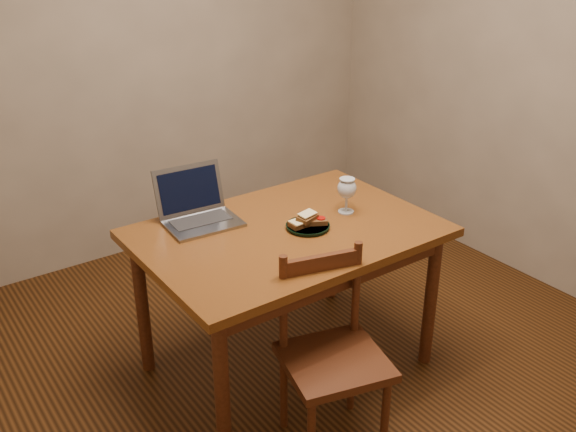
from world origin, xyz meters
TOP-DOWN VIEW (x-y plane):
  - floor at (0.00, 0.00)m, footprint 3.20×3.20m
  - back_wall at (0.00, 1.61)m, footprint 3.20×0.02m
  - right_wall at (1.61, 0.00)m, footprint 0.02×3.20m
  - table at (-0.11, 0.01)m, footprint 1.30×0.90m
  - chair at (-0.25, -0.48)m, footprint 0.47×0.46m
  - plate at (-0.03, -0.03)m, footprint 0.20×0.20m
  - sandwich_cheese at (-0.06, -0.02)m, footprint 0.10×0.06m
  - sandwich_tomato at (0.01, -0.04)m, footprint 0.12×0.10m
  - sandwich_top at (-0.03, -0.03)m, footprint 0.11×0.08m
  - milk_glass at (0.22, 0.00)m, footprint 0.09×0.09m
  - laptop at (-0.39, 0.33)m, footprint 0.35×0.32m

SIDE VIEW (x-z plane):
  - floor at x=0.00m, z-range -0.02..0.00m
  - chair at x=-0.25m, z-range 0.25..0.67m
  - table at x=-0.11m, z-range 0.28..1.02m
  - plate at x=-0.03m, z-range 0.74..0.76m
  - sandwich_tomato at x=0.01m, z-range 0.76..0.79m
  - sandwich_cheese at x=-0.06m, z-range 0.76..0.79m
  - sandwich_top at x=-0.03m, z-range 0.78..0.81m
  - laptop at x=-0.39m, z-range 0.69..0.92m
  - milk_glass at x=0.22m, z-range 0.74..0.91m
  - back_wall at x=0.00m, z-range 0.00..2.60m
  - right_wall at x=1.61m, z-range 0.00..2.60m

